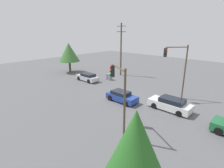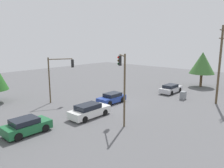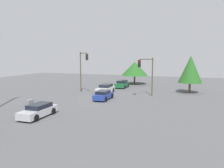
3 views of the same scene
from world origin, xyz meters
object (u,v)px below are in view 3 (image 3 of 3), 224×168
Objects in this scene: sedan_white at (106,89)px; sedan_silver at (38,111)px; sedan_blue at (103,95)px; traffic_signal_cross at (147,70)px; electrical_cabinet at (30,105)px; traffic_signal_main at (83,65)px; sedan_green at (122,84)px.

sedan_white reaches higher than sedan_silver.
traffic_signal_cross is (-4.28, 5.53, 3.45)m from sedan_blue.
electrical_cabinet is (-2.40, -3.13, -0.11)m from sedan_silver.
sedan_white is at bearing 58.51° from traffic_signal_main.
electrical_cabinet is at bearing 72.42° from sedan_white.
sedan_blue is 3.66× the size of electrical_cabinet.
sedan_white is at bearing -70.91° from traffic_signal_cross.
sedan_white is at bearing -94.42° from sedan_silver.
sedan_green reaches higher than sedan_silver.
sedan_green is 0.67× the size of traffic_signal_cross.
electrical_cabinet is (8.19, -6.20, -0.10)m from sedan_blue.
sedan_green is 3.62× the size of electrical_cabinet.
sedan_blue is 0.86× the size of sedan_white.
sedan_blue reaches higher than electrical_cabinet.
traffic_signal_main is (-15.07, -2.40, 4.02)m from sedan_silver.
sedan_blue is 7.79m from traffic_signal_cross.
sedan_green is at bearing -98.06° from sedan_white.
sedan_blue is 8.15m from traffic_signal_main.
electrical_cabinet is at bearing -13.67° from traffic_signal_cross.
sedan_green reaches higher than electrical_cabinet.
traffic_signal_main is 11.02m from traffic_signal_cross.
sedan_blue is 0.59× the size of traffic_signal_main.
sedan_blue is 5.93m from sedan_white.
traffic_signal_cross is 5.39× the size of electrical_cabinet.
sedan_green is 22.97m from sedan_silver.
sedan_silver is 3.94m from electrical_cabinet.
traffic_signal_main is (-4.48, -5.48, 4.03)m from sedan_blue.
sedan_silver is at bearing -39.96° from traffic_signal_main.
traffic_signal_main reaches higher than sedan_white.
sedan_blue is 10.28m from electrical_cabinet.
electrical_cabinet is at bearing -127.13° from sedan_blue.
sedan_silver is at bearing 84.52° from sedan_green.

